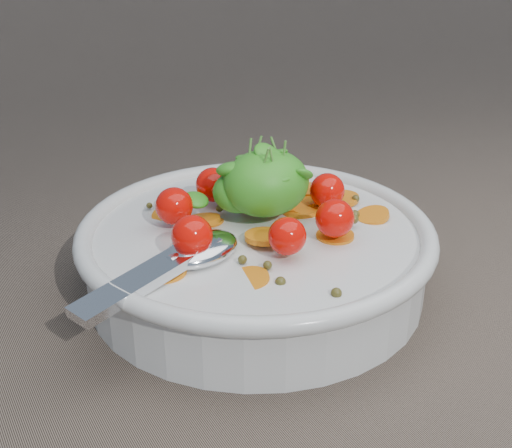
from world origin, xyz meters
TOP-DOWN VIEW (x-y plane):
  - ground at (0.00, 0.00)m, footprint 6.00×6.00m
  - bowl at (-0.02, 0.03)m, footprint 0.30×0.28m
  - napkin at (-0.03, 0.16)m, footprint 0.15×0.14m

SIDE VIEW (x-z plane):
  - ground at x=0.00m, z-range 0.00..0.00m
  - napkin at x=-0.03m, z-range 0.00..0.01m
  - bowl at x=-0.02m, z-range -0.03..0.09m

